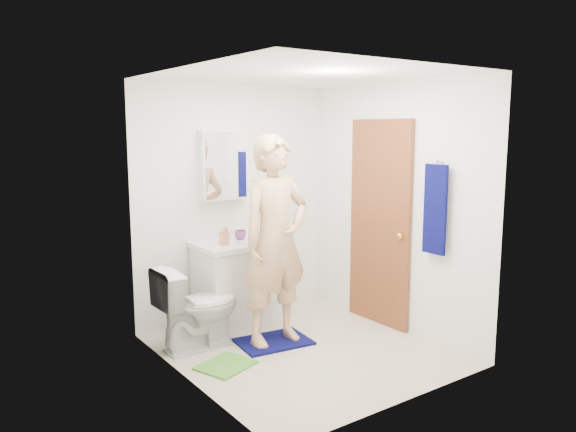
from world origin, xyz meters
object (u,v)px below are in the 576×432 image
object	(u,v)px
towel	(435,209)
soap_dispenser	(224,236)
vanity_cabinet	(236,286)
man	(275,240)
toothbrush_cup	(240,235)
medicine_cabinet	(223,165)
toilet	(198,307)

from	to	relation	value
towel	soap_dispenser	xyz separation A→B (m)	(-1.34, 1.42, -0.31)
vanity_cabinet	man	size ratio (longest dim) A/B	0.42
toothbrush_cup	medicine_cabinet	bearing A→B (deg)	125.53
towel	man	size ratio (longest dim) A/B	0.42
soap_dispenser	man	distance (m)	0.61
towel	man	world-z (taller)	man
toilet	man	xyz separation A→B (m)	(0.62, -0.32, 0.59)
man	toothbrush_cup	bearing A→B (deg)	83.28
towel	toothbrush_cup	size ratio (longest dim) A/B	6.81
medicine_cabinet	towel	xyz separation A→B (m)	(1.18, -1.71, -0.35)
toothbrush_cup	soap_dispenser	bearing A→B (deg)	-150.94
soap_dispenser	vanity_cabinet	bearing A→B (deg)	22.30
medicine_cabinet	man	size ratio (longest dim) A/B	0.37
toilet	toothbrush_cup	world-z (taller)	toothbrush_cup
medicine_cabinet	towel	bearing A→B (deg)	-55.39
vanity_cabinet	towel	bearing A→B (deg)	-51.53
toilet	soap_dispenser	size ratio (longest dim) A/B	4.29
medicine_cabinet	vanity_cabinet	bearing A→B (deg)	-90.00
toothbrush_cup	vanity_cabinet	bearing A→B (deg)	-141.93
medicine_cabinet	toothbrush_cup	distance (m)	0.73
towel	toilet	xyz separation A→B (m)	(-1.76, 1.16, -0.87)
soap_dispenser	toothbrush_cup	size ratio (longest dim) A/B	1.51
medicine_cabinet	man	distance (m)	1.08
toilet	towel	bearing A→B (deg)	-124.62
medicine_cabinet	man	world-z (taller)	medicine_cabinet
soap_dispenser	man	bearing A→B (deg)	-70.85
man	medicine_cabinet	bearing A→B (deg)	90.88
towel	soap_dispenser	distance (m)	1.98
towel	medicine_cabinet	bearing A→B (deg)	124.61
towel	soap_dispenser	size ratio (longest dim) A/B	4.51
medicine_cabinet	towel	size ratio (longest dim) A/B	0.87
man	towel	bearing A→B (deg)	-38.12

